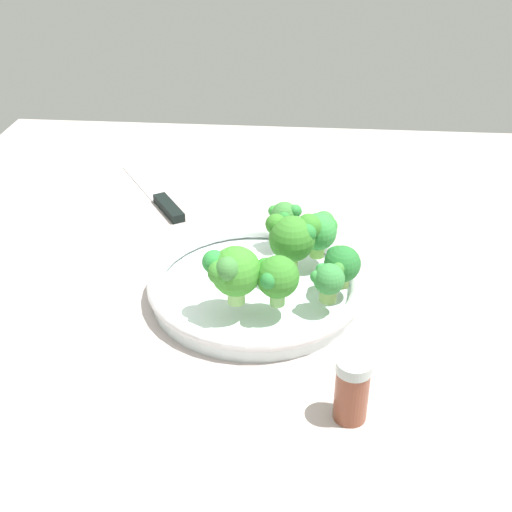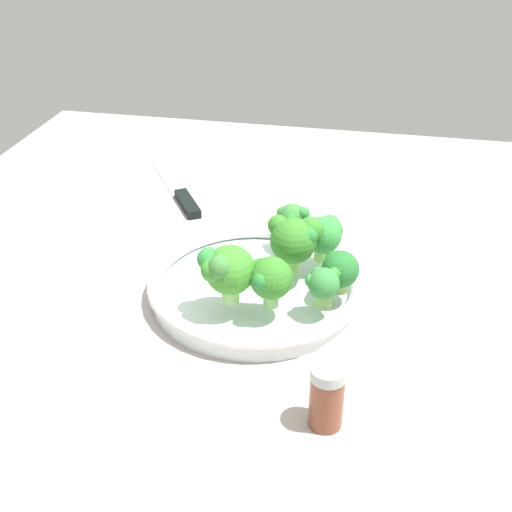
{
  "view_description": "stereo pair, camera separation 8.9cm",
  "coord_description": "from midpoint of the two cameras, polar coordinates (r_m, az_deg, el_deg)",
  "views": [
    {
      "loc": [
        -79.49,
        -3.21,
        52.74
      ],
      "look_at": [
        -3.11,
        3.3,
        6.52
      ],
      "focal_mm": 46.61,
      "sensor_mm": 36.0,
      "label": 1
    },
    {
      "loc": [
        -78.22,
        -12.06,
        52.74
      ],
      "look_at": [
        -3.11,
        3.3,
        6.52
      ],
      "focal_mm": 46.61,
      "sensor_mm": 36.0,
      "label": 2
    }
  ],
  "objects": [
    {
      "name": "broccoli_floret_0",
      "position": [
        0.84,
        3.23,
        -2.13
      ],
      "size": [
        4.12,
        4.46,
        5.29
      ],
      "color": "#81B157",
      "rests_on": "bowl"
    },
    {
      "name": "broccoli_floret_1",
      "position": [
        0.87,
        4.44,
        -0.71
      ],
      "size": [
        5.13,
        4.88,
        5.8
      ],
      "color": "#91C361",
      "rests_on": "bowl"
    },
    {
      "name": "knife",
      "position": [
        1.2,
        -10.43,
        4.87
      ],
      "size": [
        23.75,
        16.28,
        1.5
      ],
      "color": "silver",
      "rests_on": "ground_plane"
    },
    {
      "name": "broccoli_floret_4",
      "position": [
        0.9,
        0.42,
        1.61
      ],
      "size": [
        6.52,
        7.65,
        7.98
      ],
      "color": "#85BC52",
      "rests_on": "bowl"
    },
    {
      "name": "broccoli_floret_6",
      "position": [
        0.83,
        -1.21,
        -1.88
      ],
      "size": [
        5.62,
        5.94,
        6.88
      ],
      "color": "#85C067",
      "rests_on": "bowl"
    },
    {
      "name": "bowl",
      "position": [
        0.92,
        -2.79,
        -2.61
      ],
      "size": [
        29.97,
        29.97,
        3.52
      ],
      "color": "white",
      "rests_on": "ground_plane"
    },
    {
      "name": "broccoli_floret_2",
      "position": [
        0.83,
        -5.13,
        -1.41
      ],
      "size": [
        6.75,
        7.47,
        7.9
      ],
      "color": "#9ED374",
      "rests_on": "bowl"
    },
    {
      "name": "pepper_shaker",
      "position": [
        0.72,
        4.68,
        -11.47
      ],
      "size": [
        3.87,
        3.87,
        7.8
      ],
      "color": "brown",
      "rests_on": "ground_plane"
    },
    {
      "name": "broccoli_floret_5",
      "position": [
        0.94,
        2.67,
        2.16
      ],
      "size": [
        6.3,
        6.12,
        6.61
      ],
      "color": "#8CC859",
      "rests_on": "bowl"
    },
    {
      "name": "broccoli_floret_3",
      "position": [
        0.98,
        -0.1,
        3.28
      ],
      "size": [
        4.51,
        5.01,
        5.76
      ],
      "color": "#76B95E",
      "rests_on": "bowl"
    },
    {
      "name": "ground_plane",
      "position": [
        0.96,
        -0.54,
        -3.19
      ],
      "size": [
        130.0,
        130.0,
        2.5
      ],
      "primitive_type": "cube",
      "color": "#B6A9A5"
    }
  ]
}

